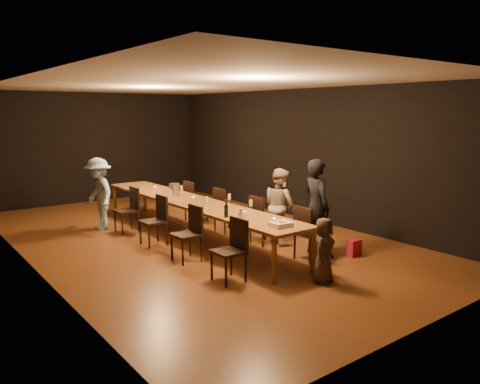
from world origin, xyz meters
TOP-DOWN VIEW (x-y plane):
  - ground at (0.00, 0.00)m, footprint 10.00×10.00m
  - room_shell at (0.00, 0.00)m, footprint 6.04×10.04m
  - table at (0.00, 0.00)m, footprint 0.90×6.00m
  - chair_right_0 at (0.85, -2.40)m, footprint 0.42×0.42m
  - chair_right_1 at (0.85, -1.20)m, footprint 0.42×0.42m
  - chair_right_2 at (0.85, 0.00)m, footprint 0.42×0.42m
  - chair_right_3 at (0.85, 1.20)m, footprint 0.42×0.42m
  - chair_left_0 at (-0.85, -2.40)m, footprint 0.42×0.42m
  - chair_left_1 at (-0.85, -1.20)m, footprint 0.42×0.42m
  - chair_left_2 at (-0.85, 0.00)m, footprint 0.42×0.42m
  - chair_left_3 at (-0.85, 1.20)m, footprint 0.42×0.42m
  - woman_birthday at (1.15, -2.25)m, footprint 0.52×0.68m
  - woman_tan at (1.15, -1.31)m, footprint 0.64×0.77m
  - man_blue at (-1.20, 1.76)m, footprint 0.59×1.00m
  - child at (0.23, -3.27)m, footprint 0.55×0.46m
  - gift_bag_red at (1.60, -2.74)m, footprint 0.25×0.14m
  - gift_bag_blue at (1.34, -2.14)m, footprint 0.29×0.22m
  - birthday_cake at (-0.03, -2.63)m, footprint 0.33×0.27m
  - plate_stack at (-0.11, -1.76)m, footprint 0.21×0.21m
  - champagne_bottle at (-0.32, -1.60)m, footprint 0.09×0.09m
  - ice_bucket at (0.06, 0.78)m, footprint 0.25×0.25m
  - wineglass_0 at (-0.30, -1.98)m, footprint 0.06×0.06m
  - wineglass_1 at (0.29, -1.50)m, footprint 0.06×0.06m
  - wineglass_2 at (-0.16, -0.76)m, footprint 0.06×0.06m
  - wineglass_3 at (0.36, -0.76)m, footprint 0.06×0.06m
  - wineglass_4 at (-0.29, 0.33)m, footprint 0.06×0.06m
  - wineglass_5 at (0.17, 0.68)m, footprint 0.06×0.06m
  - tealight_near at (0.15, -2.27)m, footprint 0.05×0.05m
  - tealight_mid at (0.15, 0.17)m, footprint 0.05×0.05m
  - tealight_far at (0.15, 1.83)m, footprint 0.05×0.05m

SIDE VIEW (x-z plane):
  - ground at x=0.00m, z-range 0.00..0.00m
  - gift_bag_red at x=1.60m, z-range 0.00..0.29m
  - gift_bag_blue at x=1.34m, z-range 0.00..0.32m
  - chair_right_0 at x=0.85m, z-range 0.00..0.93m
  - chair_right_1 at x=0.85m, z-range 0.00..0.93m
  - chair_right_2 at x=0.85m, z-range 0.00..0.93m
  - chair_right_3 at x=0.85m, z-range 0.00..0.93m
  - chair_left_0 at x=-0.85m, z-range 0.00..0.93m
  - chair_left_1 at x=-0.85m, z-range 0.00..0.93m
  - chair_left_2 at x=-0.85m, z-range 0.00..0.93m
  - chair_left_3 at x=-0.85m, z-range 0.00..0.93m
  - child at x=0.23m, z-range 0.00..0.97m
  - table at x=0.00m, z-range 0.33..1.08m
  - woman_tan at x=1.15m, z-range 0.00..1.44m
  - tealight_near at x=0.15m, z-range 0.75..0.78m
  - tealight_mid at x=0.15m, z-range 0.75..0.78m
  - tealight_far at x=0.15m, z-range 0.75..0.78m
  - man_blue at x=-1.20m, z-range 0.00..1.53m
  - birthday_cake at x=-0.03m, z-range 0.75..0.82m
  - plate_stack at x=-0.11m, z-range 0.75..0.85m
  - woman_birthday at x=1.15m, z-range 0.00..1.69m
  - wineglass_0 at x=-0.30m, z-range 0.75..0.96m
  - wineglass_1 at x=0.29m, z-range 0.75..0.96m
  - wineglass_2 at x=-0.16m, z-range 0.75..0.96m
  - wineglass_3 at x=0.36m, z-range 0.75..0.96m
  - wineglass_4 at x=-0.29m, z-range 0.75..0.96m
  - wineglass_5 at x=0.17m, z-range 0.75..0.96m
  - ice_bucket at x=0.06m, z-range 0.75..0.99m
  - champagne_bottle at x=-0.32m, z-range 0.75..1.06m
  - room_shell at x=0.00m, z-range 0.57..3.59m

